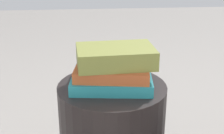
% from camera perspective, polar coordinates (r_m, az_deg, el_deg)
% --- Properties ---
extents(book_teal, '(0.29, 0.24, 0.04)m').
position_cam_1_polar(book_teal, '(1.13, 0.05, -2.22)').
color(book_teal, '#1E727F').
rests_on(book_teal, side_table).
extents(book_rust, '(0.27, 0.20, 0.04)m').
position_cam_1_polar(book_rust, '(1.10, 0.24, -0.70)').
color(book_rust, '#994723').
rests_on(book_rust, book_teal).
extents(book_olive, '(0.26, 0.18, 0.06)m').
position_cam_1_polar(book_olive, '(1.08, 0.64, 1.83)').
color(book_olive, olive).
rests_on(book_olive, book_rust).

